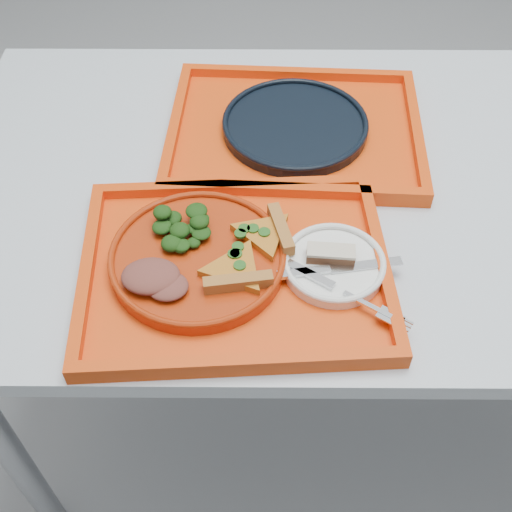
% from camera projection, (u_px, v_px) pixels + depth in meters
% --- Properties ---
extents(ground, '(10.00, 10.00, 0.00)m').
position_uv_depth(ground, '(359.00, 393.00, 1.66)').
color(ground, '#93959B').
rests_on(ground, ground).
extents(table, '(1.60, 0.80, 0.75)m').
position_uv_depth(table, '(405.00, 209.00, 1.15)').
color(table, '#B3BDC9').
rests_on(table, ground).
extents(tray_main, '(0.47, 0.38, 0.01)m').
position_uv_depth(tray_main, '(235.00, 271.00, 0.95)').
color(tray_main, '#DE3F0B').
rests_on(tray_main, table).
extents(tray_far, '(0.47, 0.37, 0.01)m').
position_uv_depth(tray_far, '(295.00, 133.00, 1.16)').
color(tray_far, '#DE3F0B').
rests_on(tray_far, table).
extents(dinner_plate, '(0.26, 0.26, 0.02)m').
position_uv_depth(dinner_plate, '(198.00, 259.00, 0.95)').
color(dinner_plate, '#A22A0A').
rests_on(dinner_plate, tray_main).
extents(side_plate, '(0.15, 0.15, 0.01)m').
position_uv_depth(side_plate, '(334.00, 266.00, 0.94)').
color(side_plate, white).
rests_on(side_plate, tray_main).
extents(navy_plate, '(0.26, 0.26, 0.02)m').
position_uv_depth(navy_plate, '(295.00, 127.00, 1.15)').
color(navy_plate, black).
rests_on(navy_plate, tray_far).
extents(pizza_slice_a, '(0.11, 0.12, 0.02)m').
position_uv_depth(pizza_slice_a, '(236.00, 267.00, 0.91)').
color(pizza_slice_a, gold).
rests_on(pizza_slice_a, dinner_plate).
extents(pizza_slice_b, '(0.13, 0.12, 0.02)m').
position_uv_depth(pizza_slice_b, '(264.00, 232.00, 0.96)').
color(pizza_slice_b, gold).
rests_on(pizza_slice_b, dinner_plate).
extents(salad_heap, '(0.08, 0.07, 0.04)m').
position_uv_depth(salad_heap, '(183.00, 227.00, 0.95)').
color(salad_heap, black).
rests_on(salad_heap, dinner_plate).
extents(meat_portion, '(0.08, 0.07, 0.03)m').
position_uv_depth(meat_portion, '(151.00, 276.00, 0.90)').
color(meat_portion, brown).
rests_on(meat_portion, dinner_plate).
extents(dessert_bar, '(0.07, 0.03, 0.02)m').
position_uv_depth(dessert_bar, '(331.00, 254.00, 0.93)').
color(dessert_bar, '#532E1B').
rests_on(dessert_bar, side_plate).
extents(knife, '(0.19, 0.05, 0.01)m').
position_uv_depth(knife, '(340.00, 268.00, 0.93)').
color(knife, silver).
rests_on(knife, side_plate).
extents(fork, '(0.17, 0.12, 0.01)m').
position_uv_depth(fork, '(343.00, 291.00, 0.90)').
color(fork, silver).
rests_on(fork, side_plate).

